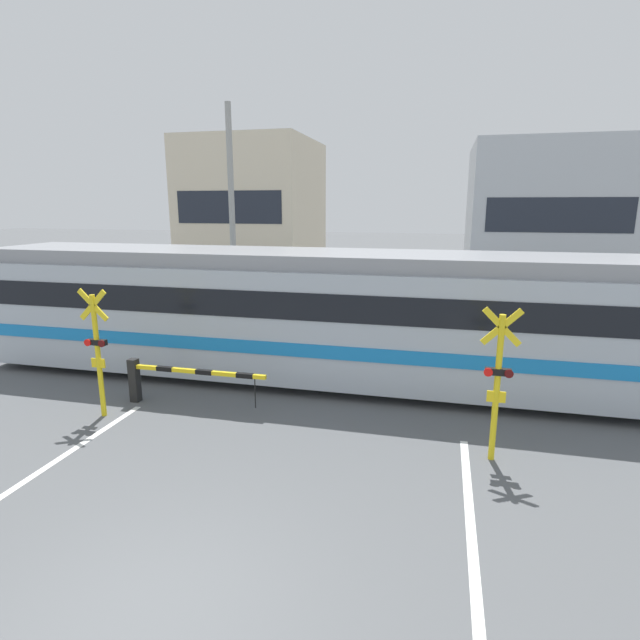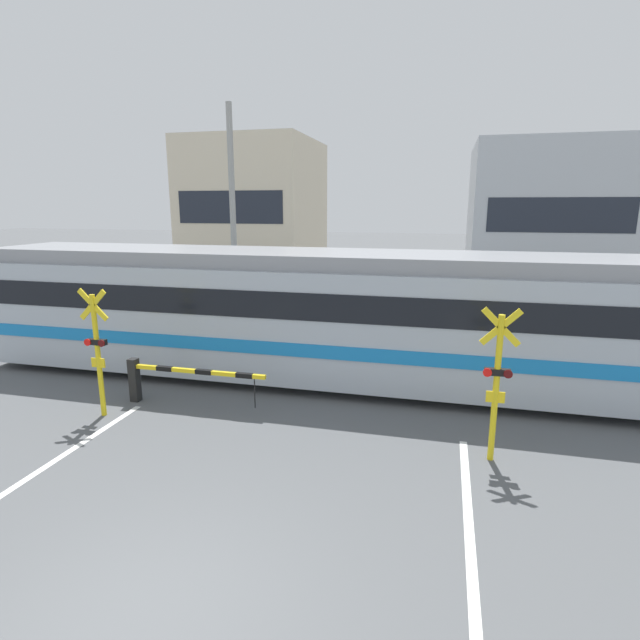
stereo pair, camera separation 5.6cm
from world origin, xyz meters
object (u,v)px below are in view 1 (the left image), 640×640
pedestrian (339,305)px  crossing_signal_left (97,348)px  crossing_signal_right (498,378)px  commuter_train (301,311)px  crossing_barrier_far (439,332)px  crossing_barrier_near (166,376)px

pedestrian → crossing_signal_left: bearing=-111.1°
crossing_signal_left → crossing_signal_right: 8.05m
commuter_train → crossing_barrier_far: bearing=41.0°
crossing_barrier_far → crossing_signal_left: 9.63m
crossing_signal_left → crossing_signal_right: size_ratio=1.00×
crossing_barrier_far → pedestrian: 4.31m
commuter_train → crossing_barrier_far: 4.79m
crossing_barrier_near → crossing_signal_left: size_ratio=1.19×
crossing_barrier_near → pedestrian: bearing=73.3°
crossing_barrier_near → pedestrian: pedestrian is taller
crossing_signal_left → pedestrian: 9.51m
crossing_barrier_far → pedestrian: (-3.62, 2.33, 0.23)m
crossing_signal_left → crossing_signal_right: bearing=0.0°
crossing_barrier_far → crossing_signal_right: crossing_signal_right is taller
commuter_train → crossing_signal_right: bearing=-37.4°
crossing_barrier_far → pedestrian: pedestrian is taller
pedestrian → crossing_barrier_near: bearing=-106.7°
commuter_train → crossing_signal_left: 4.94m
crossing_signal_right → pedestrian: (-4.64, 8.86, -0.63)m
crossing_barrier_far → crossing_signal_left: size_ratio=1.19×
crossing_barrier_near → crossing_barrier_far: bearing=43.1°
commuter_train → pedestrian: size_ratio=10.86×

